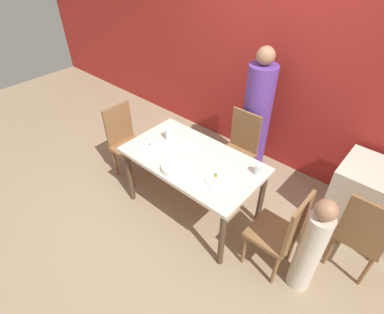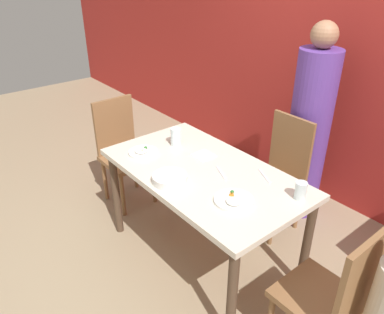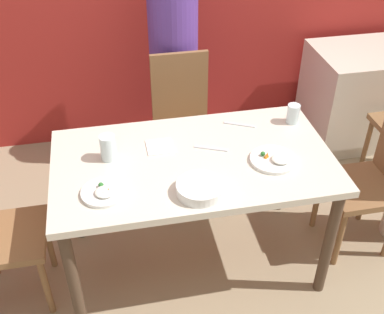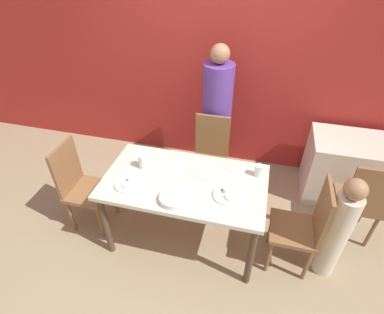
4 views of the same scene
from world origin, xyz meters
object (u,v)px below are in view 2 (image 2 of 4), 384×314
at_px(person_adult, 309,132).
at_px(bowl_curry, 170,178).
at_px(chair_child_spot, 332,296).
at_px(plate_rice_adult, 143,152).
at_px(chair_adult_spot, 279,172).
at_px(glass_water_tall, 176,137).

relative_size(person_adult, bowl_curry, 7.31).
relative_size(chair_child_spot, plate_rice_adult, 4.44).
bearing_deg(person_adult, chair_adult_spot, -90.00).
bearing_deg(chair_adult_spot, bowl_curry, -95.75).
distance_m(chair_adult_spot, chair_child_spot, 1.26).
bearing_deg(bowl_curry, glass_water_tall, 138.76).
xyz_separation_m(chair_adult_spot, plate_rice_adult, (-0.54, -0.94, 0.27)).
bearing_deg(glass_water_tall, person_adult, 63.14).
distance_m(person_adult, glass_water_tall, 1.12).
relative_size(person_adult, glass_water_tall, 12.05).
xyz_separation_m(person_adult, glass_water_tall, (-0.50, -1.00, 0.07)).
relative_size(chair_child_spot, glass_water_tall, 7.03).
relative_size(chair_child_spot, person_adult, 0.58).
bearing_deg(glass_water_tall, chair_adult_spot, 52.80).
bearing_deg(chair_adult_spot, glass_water_tall, -127.20).
bearing_deg(person_adult, glass_water_tall, -116.86).
bearing_deg(bowl_curry, chair_adult_spot, 84.25).
xyz_separation_m(bowl_curry, plate_rice_adult, (-0.44, 0.08, -0.01)).
distance_m(plate_rice_adult, glass_water_tall, 0.28).
bearing_deg(plate_rice_adult, chair_adult_spot, 59.94).
height_order(chair_adult_spot, bowl_curry, chair_adult_spot).
bearing_deg(chair_adult_spot, chair_child_spot, -38.29).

